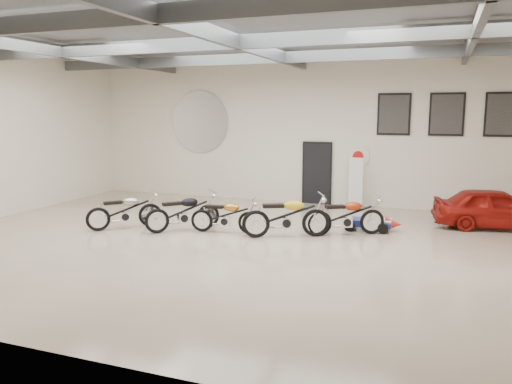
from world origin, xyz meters
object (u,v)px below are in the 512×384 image
(motorcycle_silver, at_px, (124,210))
(motorcycle_black, at_px, (183,211))
(motorcycle_yellow, at_px, (286,215))
(banner_stand, at_px, (356,182))
(go_kart, at_px, (373,220))
(vintage_car, at_px, (496,208))
(motorcycle_gold, at_px, (225,215))
(motorcycle_red, at_px, (346,215))

(motorcycle_silver, xyz_separation_m, motorcycle_black, (1.61, 0.37, 0.01))
(motorcycle_black, height_order, motorcycle_yellow, motorcycle_yellow)
(banner_stand, relative_size, motorcycle_silver, 0.88)
(banner_stand, distance_m, go_kart, 3.16)
(motorcycle_black, bearing_deg, motorcycle_yellow, -40.66)
(banner_stand, bearing_deg, motorcycle_silver, -127.39)
(motorcycle_silver, distance_m, vintage_car, 10.21)
(motorcycle_black, xyz_separation_m, go_kart, (4.80, 1.78, -0.25))
(motorcycle_silver, bearing_deg, motorcycle_yellow, -36.62)
(go_kart, xyz_separation_m, vintage_car, (3.14, 1.46, 0.28))
(go_kart, bearing_deg, motorcycle_gold, -158.09)
(motorcycle_gold, xyz_separation_m, motorcycle_red, (3.04, 0.88, 0.04))
(motorcycle_yellow, xyz_separation_m, vintage_car, (5.12, 2.96, -0.01))
(motorcycle_gold, bearing_deg, vintage_car, 16.57)
(motorcycle_silver, relative_size, motorcycle_black, 0.98)
(motorcycle_black, height_order, motorcycle_gold, motorcycle_black)
(motorcycle_gold, bearing_deg, motorcycle_red, 8.26)
(motorcycle_gold, distance_m, go_kart, 3.98)
(motorcycle_silver, xyz_separation_m, motorcycle_yellow, (4.42, 0.65, 0.05))
(motorcycle_silver, height_order, motorcycle_yellow, motorcycle_yellow)
(motorcycle_silver, distance_m, go_kart, 6.76)
(go_kart, distance_m, vintage_car, 3.47)
(vintage_car, bearing_deg, motorcycle_yellow, 110.16)
(motorcycle_gold, height_order, motorcycle_red, motorcycle_red)
(motorcycle_gold, xyz_separation_m, motorcycle_yellow, (1.64, 0.13, 0.09))
(motorcycle_yellow, relative_size, go_kart, 1.41)
(motorcycle_silver, distance_m, motorcycle_black, 1.65)
(motorcycle_black, distance_m, vintage_car, 8.57)
(motorcycle_gold, bearing_deg, go_kart, 16.22)
(motorcycle_yellow, bearing_deg, motorcycle_gold, 159.17)
(motorcycle_gold, xyz_separation_m, vintage_car, (6.76, 3.09, 0.08))
(motorcycle_gold, relative_size, go_kart, 1.19)
(banner_stand, relative_size, vintage_car, 0.53)
(banner_stand, xyz_separation_m, motorcycle_silver, (-5.47, -5.10, -0.36))
(banner_stand, bearing_deg, motorcycle_gold, -110.74)
(banner_stand, height_order, motorcycle_silver, banner_stand)
(go_kart, bearing_deg, motorcycle_yellow, -145.27)
(motorcycle_yellow, xyz_separation_m, go_kart, (1.99, 1.50, -0.29))
(motorcycle_yellow, height_order, vintage_car, motorcycle_yellow)
(motorcycle_silver, height_order, motorcycle_gold, motorcycle_silver)
(banner_stand, relative_size, motorcycle_yellow, 0.80)
(motorcycle_black, distance_m, go_kart, 5.13)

